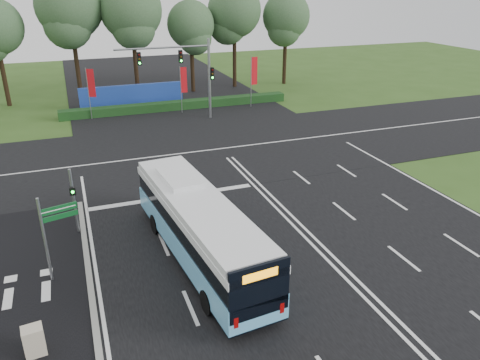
# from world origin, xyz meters

# --- Properties ---
(ground) EXTENTS (120.00, 120.00, 0.00)m
(ground) POSITION_xyz_m (0.00, 0.00, 0.00)
(ground) COLOR #32521B
(ground) RESTS_ON ground
(road_main) EXTENTS (20.00, 120.00, 0.04)m
(road_main) POSITION_xyz_m (0.00, 0.00, 0.02)
(road_main) COLOR black
(road_main) RESTS_ON ground
(road_cross) EXTENTS (120.00, 14.00, 0.05)m
(road_cross) POSITION_xyz_m (0.00, 12.00, 0.03)
(road_cross) COLOR black
(road_cross) RESTS_ON ground
(bike_path) EXTENTS (5.00, 18.00, 0.06)m
(bike_path) POSITION_xyz_m (-12.50, -3.00, 0.03)
(bike_path) COLOR black
(bike_path) RESTS_ON ground
(kerb_strip) EXTENTS (0.25, 18.00, 0.12)m
(kerb_strip) POSITION_xyz_m (-10.10, -3.00, 0.06)
(kerb_strip) COLOR gray
(kerb_strip) RESTS_ON ground
(city_bus) EXTENTS (3.45, 11.47, 3.24)m
(city_bus) POSITION_xyz_m (-5.31, -1.82, 1.63)
(city_bus) COLOR #68BFF1
(city_bus) RESTS_ON ground
(pedestrian_signal) EXTENTS (0.29, 0.42, 3.39)m
(pedestrian_signal) POSITION_xyz_m (-10.32, 2.61, 1.86)
(pedestrian_signal) COLOR gray
(pedestrian_signal) RESTS_ON ground
(street_sign) EXTENTS (1.46, 0.44, 3.83)m
(street_sign) POSITION_xyz_m (-11.24, -1.16, 2.43)
(street_sign) COLOR gray
(street_sign) RESTS_ON ground
(utility_cabinet) EXTENTS (0.73, 0.63, 1.11)m
(utility_cabinet) POSITION_xyz_m (-12.06, -5.52, 0.55)
(utility_cabinet) COLOR beige
(utility_cabinet) RESTS_ON ground
(banner_flag_left) EXTENTS (0.65, 0.28, 4.59)m
(banner_flag_left) POSITION_xyz_m (-7.95, 23.71, 2.99)
(banner_flag_left) COLOR gray
(banner_flag_left) RESTS_ON ground
(banner_flag_mid) EXTENTS (0.64, 0.07, 4.35)m
(banner_flag_mid) POSITION_xyz_m (0.22, 23.06, 2.85)
(banner_flag_mid) COLOR gray
(banner_flag_mid) RESTS_ON ground
(banner_flag_right) EXTENTS (0.72, 0.19, 4.93)m
(banner_flag_right) POSITION_xyz_m (7.18, 22.95, 3.20)
(banner_flag_right) COLOR gray
(banner_flag_right) RESTS_ON ground
(traffic_light_gantry) EXTENTS (8.41, 0.28, 7.00)m
(traffic_light_gantry) POSITION_xyz_m (0.21, 20.50, 4.66)
(traffic_light_gantry) COLOR gray
(traffic_light_gantry) RESTS_ON ground
(hedge) EXTENTS (22.00, 1.20, 0.80)m
(hedge) POSITION_xyz_m (0.00, 24.50, 0.40)
(hedge) COLOR #143815
(hedge) RESTS_ON ground
(blue_hoarding) EXTENTS (10.00, 0.30, 2.20)m
(blue_hoarding) POSITION_xyz_m (-4.00, 27.00, 1.10)
(blue_hoarding) COLOR #1E3FA4
(blue_hoarding) RESTS_ON ground
(eucalyptus_row) EXTENTS (42.14, 9.17, 12.52)m
(eucalyptus_row) POSITION_xyz_m (-3.46, 31.44, 8.31)
(eucalyptus_row) COLOR black
(eucalyptus_row) RESTS_ON ground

